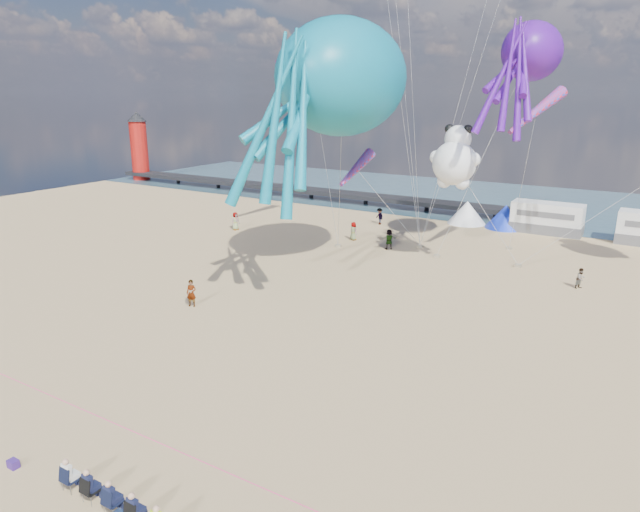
{
  "coord_description": "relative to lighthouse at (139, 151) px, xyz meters",
  "views": [
    {
      "loc": [
        15.6,
        -18.44,
        13.44
      ],
      "look_at": [
        0.62,
        6.0,
        5.16
      ],
      "focal_mm": 32.0,
      "sensor_mm": 36.0,
      "label": 1
    }
  ],
  "objects": [
    {
      "name": "beachgoer_2",
      "position": [
        46.33,
        -9.23,
        -3.63
      ],
      "size": [
        1.07,
        1.01,
        1.74
      ],
      "primitive_type": "imported",
      "rotation": [
        0.0,
        0.0,
        5.73
      ],
      "color": "#7F6659",
      "rests_on": "ground"
    },
    {
      "name": "tent_white",
      "position": [
        54.0,
        -4.0,
        -3.3
      ],
      "size": [
        4.0,
        4.0,
        2.4
      ],
      "primitive_type": "cone",
      "color": "white",
      "rests_on": "ground"
    },
    {
      "name": "beachgoer_1",
      "position": [
        67.35,
        -20.18,
        -3.76
      ],
      "size": [
        0.8,
        0.87,
        1.49
      ],
      "primitive_type": "imported",
      "rotation": [
        0.0,
        0.0,
        0.97
      ],
      "color": "#7F6659",
      "rests_on": "ground"
    },
    {
      "name": "sandbag_d",
      "position": [
        60.48,
        -12.21,
        -4.39
      ],
      "size": [
        0.5,
        0.35,
        0.22
      ],
      "primitive_type": "cube",
      "color": "gray",
      "rests_on": "ground"
    },
    {
      "name": "tent_blue",
      "position": [
        58.0,
        -4.0,
        -3.3
      ],
      "size": [
        4.0,
        4.0,
        2.4
      ],
      "primitive_type": "cone",
      "color": "#1933CC",
      "rests_on": "ground"
    },
    {
      "name": "windsock_mid",
      "position": [
        62.37,
        -15.97,
        7.51
      ],
      "size": [
        3.49,
        6.67,
        6.79
      ],
      "primitive_type": null,
      "rotation": [
        0.0,
        0.0,
        -0.39
      ],
      "color": "red"
    },
    {
      "name": "cooler_purple",
      "position": [
        52.4,
        -52.91,
        -4.34
      ],
      "size": [
        0.4,
        0.3,
        0.32
      ],
      "primitive_type": "cube",
      "color": "navy",
      "rests_on": "ground"
    },
    {
      "name": "sandbag_b",
      "position": [
        55.87,
        -17.9,
        -4.39
      ],
      "size": [
        0.5,
        0.35,
        0.22
      ],
      "primitive_type": "cube",
      "color": "gray",
      "rests_on": "ground"
    },
    {
      "name": "sandbag_c",
      "position": [
        62.4,
        -17.18,
        -4.39
      ],
      "size": [
        0.5,
        0.35,
        0.22
      ],
      "primitive_type": "cube",
      "color": "gray",
      "rests_on": "ground"
    },
    {
      "name": "windsock_left",
      "position": [
        43.67,
        -18.93,
        12.46
      ],
      "size": [
        3.03,
        7.17,
        7.14
      ],
      "primitive_type": null,
      "rotation": [
        0.0,
        0.0,
        -0.28
      ],
      "color": "red"
    },
    {
      "name": "lighthouse",
      "position": [
        0.0,
        0.0,
        0.0
      ],
      "size": [
        2.6,
        2.6,
        9.0
      ],
      "primitive_type": "cylinder",
      "color": "#A5140F",
      "rests_on": "ground"
    },
    {
      "name": "kite_octopus_teal",
      "position": [
        51.49,
        -26.58,
        9.88
      ],
      "size": [
        7.32,
        13.42,
        14.56
      ],
      "primitive_type": null,
      "rotation": [
        0.0,
        0.0,
        -0.15
      ],
      "color": "#0C728C"
    },
    {
      "name": "beachgoer_4",
      "position": [
        51.33,
        -17.69,
        -3.59
      ],
      "size": [
        1.08,
        1.05,
        1.81
      ],
      "primitive_type": "imported",
      "rotation": [
        0.0,
        0.0,
        3.89
      ],
      "color": "#7F6659",
      "rests_on": "ground"
    },
    {
      "name": "rope_line",
      "position": [
        56.0,
        -49.0,
        -4.48
      ],
      "size": [
        34.0,
        0.03,
        0.03
      ],
      "primitive_type": "cylinder",
      "rotation": [
        0.0,
        1.57,
        0.0
      ],
      "color": "#F2338C",
      "rests_on": "ground"
    },
    {
      "name": "water",
      "position": [
        56.0,
        11.0,
        -4.48
      ],
      "size": [
        120.0,
        120.0,
        0.0
      ],
      "primitive_type": "plane",
      "color": "#31505F",
      "rests_on": "ground"
    },
    {
      "name": "beachgoer_6",
      "position": [
        47.11,
        -16.47,
        -3.64
      ],
      "size": [
        0.74,
        0.63,
        1.73
      ],
      "primitive_type": "imported",
      "rotation": [
        0.0,
        0.0,
        2.73
      ],
      "color": "#7F6659",
      "rests_on": "ground"
    },
    {
      "name": "windsock_right",
      "position": [
        50.9,
        -23.31,
        3.23
      ],
      "size": [
        1.44,
        4.44,
        4.36
      ],
      "primitive_type": null,
      "rotation": [
        0.0,
        0.0,
        -0.13
      ],
      "color": "red"
    },
    {
      "name": "ground",
      "position": [
        56.0,
        -44.0,
        -4.5
      ],
      "size": [
        120.0,
        120.0,
        0.0
      ],
      "primitive_type": "plane",
      "color": "tan",
      "rests_on": "ground"
    },
    {
      "name": "kite_octopus_purple",
      "position": [
        61.62,
        -16.02,
        11.83
      ],
      "size": [
        4.12,
        9.42,
        10.72
      ],
      "primitive_type": null,
      "rotation": [
        0.0,
        0.0,
        0.01
      ],
      "color": "#4B0F8D"
    },
    {
      "name": "standing_person",
      "position": [
        46.34,
        -37.16,
        -3.61
      ],
      "size": [
        0.76,
        0.63,
        1.79
      ],
      "primitive_type": "imported",
      "rotation": [
        0.0,
        0.0,
        0.35
      ],
      "color": "tan",
      "rests_on": "ground"
    },
    {
      "name": "pier",
      "position": [
        28.0,
        0.0,
        -3.5
      ],
      "size": [
        60.0,
        3.0,
        0.5
      ],
      "primitive_type": "cube",
      "color": "black",
      "rests_on": "ground"
    },
    {
      "name": "kite_panda",
      "position": [
        57.68,
        -20.33,
        3.77
      ],
      "size": [
        4.31,
        4.09,
        5.66
      ],
      "primitive_type": null,
      "rotation": [
        0.0,
        0.0,
        0.08
      ],
      "color": "white"
    },
    {
      "name": "motorhome_0",
      "position": [
        62.0,
        -4.0,
        -3.0
      ],
      "size": [
        6.6,
        2.5,
        3.0
      ],
      "primitive_type": "cube",
      "color": "silver",
      "rests_on": "ground"
    },
    {
      "name": "beachgoer_0",
      "position": [
        35.02,
        -19.05,
        -3.6
      ],
      "size": [
        0.57,
        0.74,
        1.8
      ],
      "primitive_type": "imported",
      "rotation": [
        0.0,
        0.0,
        1.35
      ],
      "color": "#7F6659",
      "rests_on": "ground"
    },
    {
      "name": "spectator_row",
      "position": [
        57.53,
        -52.53,
        -3.85
      ],
      "size": [
        6.1,
        0.9,
        1.3
      ],
      "primitive_type": null,
      "color": "black",
      "rests_on": "ground"
    },
    {
      "name": "sandbag_e",
      "position": [
        53.49,
        -15.68,
        -4.39
      ],
      "size": [
        0.5,
        0.35,
        0.22
      ],
      "primitive_type": "cube",
      "color": "gray",
      "rests_on": "ground"
    },
    {
      "name": "sandbag_a",
      "position": [
        47.15,
        -19.42,
        -4.39
      ],
      "size": [
        0.5,
        0.35,
        0.22
      ],
      "primitive_type": "cube",
      "color": "gray",
      "rests_on": "ground"
    }
  ]
}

